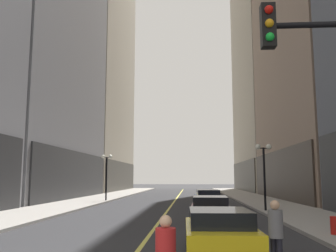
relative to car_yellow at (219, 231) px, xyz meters
name	(u,v)px	position (x,y,z in m)	size (l,w,h in m)	color
ground_plane	(176,200)	(-2.43, 28.17, -0.72)	(200.00, 200.00, 0.00)	#2D2D30
sidewalk_left	(98,199)	(-10.68, 28.17, -0.64)	(4.50, 78.00, 0.15)	#9E9991
sidewalk_right	(256,199)	(5.82, 28.17, -0.64)	(4.50, 78.00, 0.15)	#9E9991
lane_centre_stripe	(176,199)	(-2.43, 28.17, -0.71)	(0.16, 70.00, 0.01)	#E5D64C
building_right_far	(280,9)	(15.48, 53.17, 31.74)	(15.01, 26.00, 65.07)	#B7AD99
car_yellow	(219,231)	(0.00, 0.00, 0.00)	(1.98, 4.12, 1.32)	yellow
car_maroon	(210,209)	(0.13, 7.71, 0.00)	(1.98, 4.17, 1.32)	maroon
car_blue	(208,197)	(0.48, 18.50, 0.00)	(2.06, 4.44, 1.32)	navy
pedestrian_in_grey_suit	(276,231)	(1.18, -1.86, 0.26)	(0.48, 0.48, 1.68)	black
street_lamp_left_far	(107,167)	(-8.83, 23.90, 2.54)	(1.06, 0.36, 4.43)	black
street_lamp_right_mid	(264,162)	(3.97, 13.63, 2.54)	(1.06, 0.36, 4.43)	black
fire_hydrant_right	(334,227)	(4.47, 3.42, -0.32)	(0.28, 0.28, 0.80)	red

